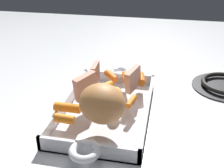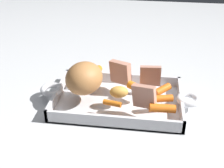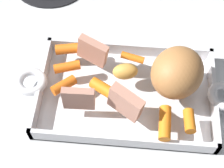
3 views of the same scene
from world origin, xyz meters
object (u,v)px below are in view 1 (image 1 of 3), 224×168
Objects in this scene: baby_carrot_short at (105,87)px; baby_carrot_southeast at (64,119)px; baby_carrot_northwest at (141,79)px; baby_carrot_southwest at (126,77)px; roast_slice_outer at (133,79)px; roasting_dish at (106,109)px; pork_roast at (102,103)px; roast_slice_thick at (95,74)px; baby_carrot_center_right at (131,101)px; potato_halved at (116,94)px; roast_slice_thin at (85,87)px; baby_carrot_center_left at (67,108)px; baby_carrot_northeast at (111,76)px.

baby_carrot_short is 1.04× the size of baby_carrot_southeast.
baby_carrot_northwest reaches higher than baby_carrot_southwest.
roasting_dish is at bearing -38.59° from roast_slice_outer.
baby_carrot_southwest is (-0.22, 0.02, -0.04)m from pork_roast.
pork_roast is 0.20m from roast_slice_thick.
baby_carrot_short is (0.04, 0.04, -0.02)m from roast_slice_thick.
potato_halved is (-0.01, -0.04, 0.01)m from baby_carrot_center_right.
roast_slice_thin is at bearing -33.62° from baby_carrot_southwest.
baby_carrot_center_left and baby_carrot_northeast have the same top height.
baby_carrot_southeast is (0.12, -0.14, 0.00)m from baby_carrot_center_right.
roasting_dish is 7.41× the size of roast_slice_outer.
roasting_dish is at bearing 6.17° from baby_carrot_northeast.
roast_slice_outer is 1.21× the size of potato_halved.
roast_slice_thick is at bearing -46.55° from baby_carrot_northeast.
roasting_dish is 0.15m from baby_carrot_northwest.
baby_carrot_short is at bearing -164.63° from roasting_dish.
roast_slice_thick is at bearing -75.06° from baby_carrot_northwest.
roast_slice_thin reaches higher than potato_halved.
roast_slice_outer is at bearing -174.21° from baby_carrot_center_right.
baby_carrot_center_left is 1.43× the size of baby_carrot_southeast.
pork_roast reaches higher than baby_carrot_northwest.
baby_carrot_southeast is at bearing -31.27° from baby_carrot_northwest.
pork_roast is at bearing 7.60° from roasting_dish.
baby_carrot_northwest is 0.13m from potato_halved.
roast_slice_thick is 1.33× the size of baby_carrot_southeast.
baby_carrot_short is at bearing 152.00° from baby_carrot_center_left.
baby_carrot_southwest is at bearing 157.59° from baby_carrot_southeast.
roast_slice_thick is at bearing -128.67° from baby_carrot_center_right.
baby_carrot_center_left is 0.05m from baby_carrot_southeast.
roast_slice_thick is 0.12m from potato_halved.
roast_slice_thin is at bearing -38.14° from baby_carrot_short.
baby_carrot_short reaches higher than baby_carrot_southeast.
roasting_dish is at bearing -78.85° from potato_halved.
baby_carrot_center_left is at bearing -52.43° from potato_halved.
baby_carrot_southeast is (0.05, 0.01, -0.00)m from baby_carrot_center_left.
baby_carrot_center_right is (0.06, 0.08, -0.00)m from baby_carrot_short.
roast_slice_thin is at bearing -1.61° from roast_slice_thick.
roast_slice_thick is (-0.01, -0.11, -0.00)m from roast_slice_outer.
roast_slice_thin is 0.07m from baby_carrot_short.
baby_carrot_northwest is at bearing 148.73° from baby_carrot_southeast.
potato_halved is (-0.01, 0.08, -0.02)m from roast_slice_thin.
pork_roast is 0.11m from roast_slice_thin.
roast_slice_thick reaches higher than baby_carrot_center_right.
baby_carrot_center_left is at bearing -28.84° from baby_carrot_southwest.
roast_slice_thick is 1.18× the size of baby_carrot_northeast.
baby_carrot_southeast is at bearing -33.57° from roast_slice_outer.
baby_carrot_short and baby_carrot_northwest have the same top height.
baby_carrot_center_right is at bearing 5.79° from roast_slice_outer.
baby_carrot_short is at bearing -30.19° from baby_carrot_southwest.
baby_carrot_southeast is at bearing -5.01° from roast_slice_thick.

